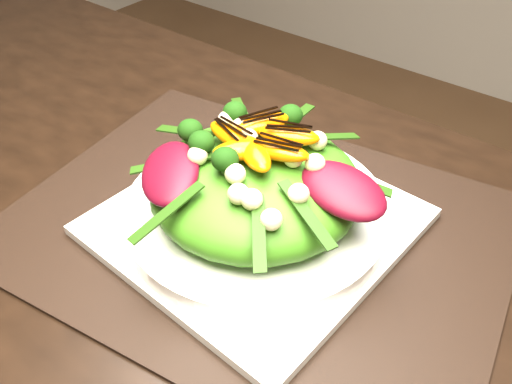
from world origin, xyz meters
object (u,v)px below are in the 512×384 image
Objects in this scene: placemat at (256,227)px; salad_bowl at (256,211)px; plate_base at (256,221)px; dining_table at (53,248)px; lettuce_mound at (256,185)px; orange_segment at (270,138)px.

placemat is 0.02m from salad_bowl.
salad_bowl is (0.00, 0.00, 0.02)m from plate_base.
dining_table is 5.90× the size of salad_bowl.
dining_table is 0.23m from lettuce_mound.
dining_table is 7.55× the size of lettuce_mound.
placemat is at bearing 40.60° from dining_table.
orange_segment is (0.16, 0.17, 0.12)m from dining_table.
placemat is at bearing 0.00° from plate_base.
dining_table is 0.22m from salad_bowl.
salad_bowl is (0.00, 0.00, 0.02)m from placemat.
plate_base is 0.05m from lettuce_mound.
salad_bowl is 0.08m from orange_segment.
plate_base is (0.17, 0.14, 0.03)m from dining_table.
orange_segment reaches higher than lettuce_mound.
dining_table is 0.26m from orange_segment.
orange_segment reaches higher than salad_bowl.
salad_bowl is at bearing 90.00° from placemat.
orange_segment is at bearing 45.31° from dining_table.
placemat is 1.86× the size of salad_bowl.
placemat is 0.10m from orange_segment.
dining_table is 5.70× the size of plate_base.
dining_table reaches higher than orange_segment.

